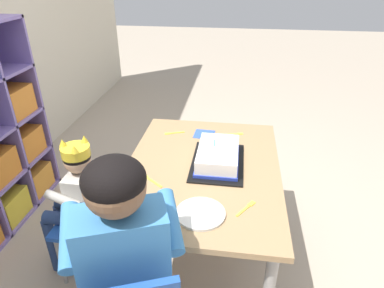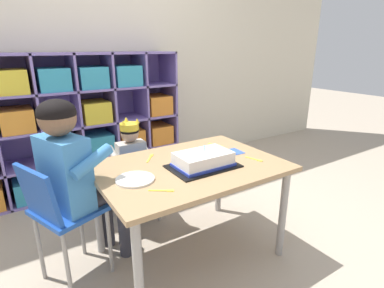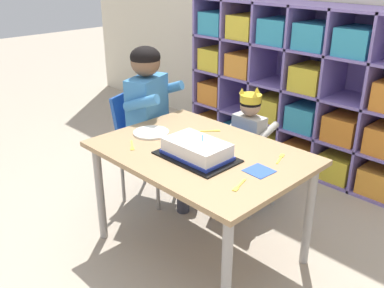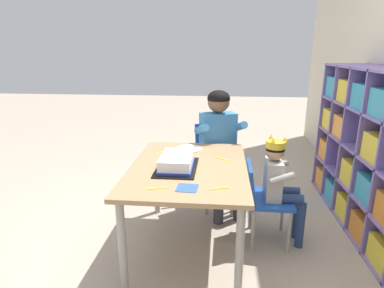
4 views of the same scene
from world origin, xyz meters
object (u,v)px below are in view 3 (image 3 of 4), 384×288
fork_near_child_seat (210,131)px  fork_beside_plate_stack (239,186)px  classroom_chair_blue (241,157)px  fork_near_cake_tray (280,158)px  child_with_crown (253,133)px  classroom_chair_adult_side (141,134)px  paper_plate_stack (151,133)px  activity_table (200,163)px  birthday_cake_on_tray (197,151)px  fork_by_napkin (132,146)px  adult_helper_seated (156,109)px

fork_near_child_seat → fork_beside_plate_stack: bearing=92.1°
classroom_chair_blue → fork_near_cake_tray: (0.50, -0.32, 0.27)m
fork_near_child_seat → fork_near_cake_tray: 0.51m
child_with_crown → classroom_chair_adult_side: (-0.59, -0.47, -0.04)m
paper_plate_stack → fork_beside_plate_stack: (0.76, -0.12, -0.00)m
classroom_chair_blue → fork_near_child_seat: fork_near_child_seat is taller
fork_near_cake_tray → paper_plate_stack: bearing=-91.3°
fork_beside_plate_stack → fork_near_cake_tray: size_ratio=1.01×
activity_table → child_with_crown: bearing=102.4°
classroom_chair_adult_side → birthday_cake_on_tray: birthday_cake_on_tray is taller
fork_by_napkin → paper_plate_stack: bearing=-35.4°
fork_by_napkin → classroom_chair_blue: bearing=-66.8°
classroom_chair_adult_side → fork_near_child_seat: 0.61m
fork_near_cake_tray → fork_beside_plate_stack: bearing=-14.9°
classroom_chair_adult_side → fork_near_child_seat: classroom_chair_adult_side is taller
birthday_cake_on_tray → fork_near_child_seat: size_ratio=3.28×
child_with_crown → fork_by_napkin: size_ratio=7.23×
fork_beside_plate_stack → fork_near_child_seat: 0.67m
birthday_cake_on_tray → fork_beside_plate_stack: size_ratio=3.35×
adult_helper_seated → fork_beside_plate_stack: adult_helper_seated is taller
activity_table → birthday_cake_on_tray: size_ratio=2.73×
adult_helper_seated → fork_near_cake_tray: bearing=-110.4°
child_with_crown → paper_plate_stack: bearing=72.5°
fork_beside_plate_stack → fork_near_cake_tray: (-0.04, 0.38, 0.00)m
activity_table → child_with_crown: 0.66m
fork_near_child_seat → adult_helper_seated: bearing=-49.9°
adult_helper_seated → birthday_cake_on_tray: (0.67, -0.29, 0.01)m
child_with_crown → paper_plate_stack: 0.73m
adult_helper_seated → fork_near_child_seat: adult_helper_seated is taller
classroom_chair_adult_side → fork_near_cake_tray: (1.09, 0.05, 0.17)m
fork_near_cake_tray → birthday_cake_on_tray: bearing=-66.8°
adult_helper_seated → classroom_chair_adult_side: bearing=90.0°
fork_beside_plate_stack → fork_near_child_seat: size_ratio=0.98×
classroom_chair_blue → adult_helper_seated: bearing=35.3°
classroom_chair_blue → classroom_chair_adult_side: classroom_chair_adult_side is taller
activity_table → fork_near_child_seat: size_ratio=8.94×
classroom_chair_blue → child_with_crown: child_with_crown is taller
classroom_chair_blue → fork_beside_plate_stack: (0.54, -0.69, 0.27)m
classroom_chair_adult_side → fork_beside_plate_stack: bearing=-127.0°
fork_by_napkin → fork_near_cake_tray: same height
classroom_chair_adult_side → fork_by_napkin: 0.61m
classroom_chair_adult_side → paper_plate_stack: classroom_chair_adult_side is taller
classroom_chair_blue → fork_near_child_seat: (-0.01, -0.30, 0.27)m
adult_helper_seated → paper_plate_stack: 0.35m
classroom_chair_adult_side → fork_beside_plate_stack: classroom_chair_adult_side is taller
paper_plate_stack → fork_near_cake_tray: bearing=19.5°
paper_plate_stack → fork_near_child_seat: bearing=51.4°
classroom_chair_blue → classroom_chair_adult_side: 0.70m
child_with_crown → classroom_chair_adult_side: 0.76m
child_with_crown → fork_near_child_seat: (-0.01, -0.41, 0.13)m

